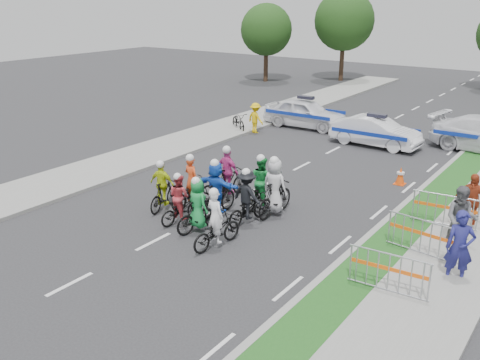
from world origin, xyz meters
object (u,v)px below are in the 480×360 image
Objects in this scene: rider_1 at (198,210)px; tree_0 at (266,30)px; cone_0 at (400,176)px; rider_7 at (275,192)px; spectator_2 at (471,201)px; rider_3 at (163,191)px; rider_6 at (193,189)px; spectator_1 at (461,218)px; spectator_0 at (460,247)px; marshal_hiviz at (256,118)px; rider_2 at (180,204)px; rider_4 at (247,202)px; barrier_1 at (421,238)px; rider_5 at (216,192)px; rider_0 at (216,227)px; rider_8 at (262,188)px; rider_9 at (228,178)px; barrier_0 at (388,275)px; police_car_0 at (305,113)px; police_car_1 at (376,132)px; barrier_2 at (445,212)px; parked_bike at (239,121)px; tree_3 at (344,21)px.

rider_1 is 0.28× the size of tree_0.
rider_7 is at bearing -113.70° from cone_0.
rider_3 is at bearing -142.61° from spectator_2.
spectator_1 is (8.26, 1.92, 0.31)m from rider_6.
spectator_0 is 3.75m from spectator_2.
rider_2 is at bearing 127.12° from marshal_hiviz.
rider_4 is 5.29m from barrier_1.
rider_5 is 0.96× the size of rider_7.
barrier_1 is 32.22m from tree_0.
rider_0 is at bearing 177.28° from spectator_0.
rider_8 reaches higher than rider_1.
rider_9 is 7.99m from spectator_2.
barrier_0 is at bearing -168.50° from rider_0.
cone_0 is at bearing -102.62° from rider_1.
rider_6 is at bearing -5.21° from rider_5.
rider_8 reaches higher than spectator_2.
rider_8 is at bearing -120.92° from cone_0.
rider_8 is 1.24× the size of marshal_hiviz.
rider_7 reaches higher than spectator_1.
police_car_0 is 1.07× the size of police_car_1.
rider_5 reaches higher than barrier_2.
rider_4 is 11.81m from marshal_hiviz.
rider_4 is 1.18× the size of marshal_hiviz.
spectator_0 reaches higher than parked_bike.
rider_3 reaches higher than parked_bike.
spectator_0 is 2.06m from barrier_0.
spectator_2 is (7.01, 3.78, 0.07)m from rider_5.
tree_3 is (-15.70, 30.89, 4.33)m from barrier_0.
rider_0 is at bearing -175.21° from police_car_1.
tree_0 is at bearing 145.50° from spectator_2.
cone_0 is 0.39× the size of parked_bike.
rider_5 reaches higher than spectator_0.
marshal_hiviz is at bearing -52.70° from parked_bike.
barrier_1 and barrier_2 have the same top height.
spectator_1 reaches higher than barrier_1.
rider_0 is 8.70m from cone_0.
rider_1 is at bearing 116.96° from rider_9.
rider_0 reaches higher than barrier_0.
tree_3 is (-10.14, 27.91, 4.18)m from rider_8.
barrier_0 is at bearing -63.06° from tree_3.
rider_6 is 1.04× the size of spectator_1.
rider_6 is 0.27× the size of tree_3.
rider_5 is 1.24× the size of marshal_hiviz.
rider_9 is 1.07× the size of parked_bike.
rider_8 is at bearing -70.51° from rider_4.
rider_2 is at bearing -136.53° from spectator_2.
barrier_1 is at bearing -176.75° from rider_9.
police_car_1 is at bearing -60.43° from tree_3.
rider_8 is 9.79m from police_car_1.
rider_2 is 0.96× the size of spectator_2.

